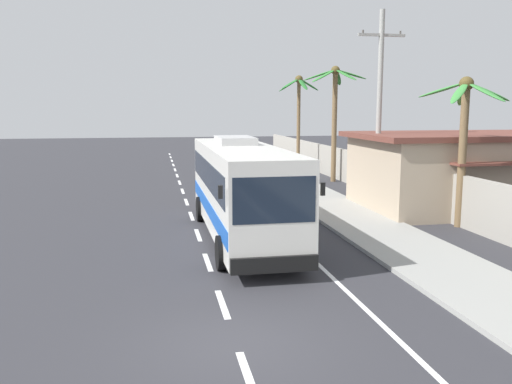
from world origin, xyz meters
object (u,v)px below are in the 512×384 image
object	(u,v)px
coach_bus_foreground	(241,187)
palm_third	(298,103)
palm_nearest	(335,103)
roadside_building	(510,170)
utility_pole_mid	(379,108)
palm_second	(465,123)
motorcycle_beside_bus	(263,186)

from	to	relation	value
coach_bus_foreground	palm_third	bearing A→B (deg)	69.11
palm_nearest	roadside_building	bearing A→B (deg)	-62.90
palm_nearest	roadside_building	distance (m)	12.14
palm_nearest	palm_third	world-z (taller)	palm_nearest
utility_pole_mid	palm_second	distance (m)	4.49
coach_bus_foreground	motorcycle_beside_bus	size ratio (longest dim) A/B	5.70
motorcycle_beside_bus	palm_third	bearing A→B (deg)	65.98
coach_bus_foreground	palm_nearest	bearing A→B (deg)	59.54
motorcycle_beside_bus	palm_second	xyz separation A→B (m)	(6.42, -8.23, 3.51)
motorcycle_beside_bus	palm_nearest	xyz separation A→B (m)	(5.84, 5.82, 4.43)
coach_bus_foreground	palm_nearest	world-z (taller)	palm_nearest
motorcycle_beside_bus	utility_pole_mid	size ratio (longest dim) A/B	0.22
utility_pole_mid	palm_second	world-z (taller)	utility_pole_mid
utility_pole_mid	palm_third	size ratio (longest dim) A/B	1.29
motorcycle_beside_bus	roadside_building	distance (m)	12.13
utility_pole_mid	palm_second	bearing A→B (deg)	-65.37
palm_third	roadside_building	distance (m)	16.82
coach_bus_foreground	utility_pole_mid	bearing A→B (deg)	30.89
motorcycle_beside_bus	palm_third	size ratio (longest dim) A/B	0.28
utility_pole_mid	palm_nearest	bearing A→B (deg)	82.71
motorcycle_beside_bus	palm_second	size ratio (longest dim) A/B	0.33
roadside_building	motorcycle_beside_bus	bearing A→B (deg)	157.66
palm_third	palm_second	bearing A→B (deg)	-84.83
palm_third	roadside_building	world-z (taller)	palm_third
motorcycle_beside_bus	utility_pole_mid	distance (m)	7.43
motorcycle_beside_bus	palm_second	distance (m)	11.01
palm_second	coach_bus_foreground	bearing A→B (deg)	-178.68
coach_bus_foreground	palm_second	distance (m)	9.24
roadside_building	coach_bus_foreground	bearing A→B (deg)	-164.33
coach_bus_foreground	roadside_building	xyz separation A→B (m)	(13.71, 3.84, -0.09)
motorcycle_beside_bus	palm_second	bearing A→B (deg)	-52.05
utility_pole_mid	palm_third	distance (m)	14.77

